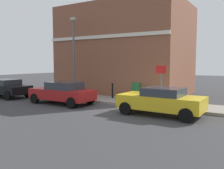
% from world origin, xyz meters
% --- Properties ---
extents(ground, '(80.00, 80.00, 0.00)m').
position_xyz_m(ground, '(0.00, 0.00, 0.00)').
color(ground, '#38383A').
extents(sidewalk, '(2.41, 30.00, 0.15)m').
position_xyz_m(sidewalk, '(1.99, 6.00, 0.07)').
color(sidewalk, gray).
rests_on(sidewalk, ground).
extents(corner_building, '(6.97, 10.13, 7.17)m').
position_xyz_m(corner_building, '(6.63, 3.06, 3.59)').
color(corner_building, brown).
rests_on(corner_building, ground).
extents(car_yellow, '(1.98, 4.12, 1.37)m').
position_xyz_m(car_yellow, '(-0.45, -2.82, 0.73)').
color(car_yellow, gold).
rests_on(car_yellow, ground).
extents(car_red, '(1.91, 4.25, 1.39)m').
position_xyz_m(car_red, '(-0.58, 3.59, 0.73)').
color(car_red, maroon).
rests_on(car_red, ground).
extents(car_black, '(1.99, 4.28, 1.34)m').
position_xyz_m(car_black, '(-0.63, 9.40, 0.71)').
color(car_black, black).
rests_on(car_black, ground).
extents(utility_cabinet, '(0.46, 0.61, 1.15)m').
position_xyz_m(utility_cabinet, '(2.25, -0.12, 0.68)').
color(utility_cabinet, '#1E4C28').
rests_on(utility_cabinet, sidewalk).
extents(bollard_near_cabinet, '(0.14, 0.14, 1.04)m').
position_xyz_m(bollard_near_cabinet, '(2.35, 1.73, 0.70)').
color(bollard_near_cabinet, black).
rests_on(bollard_near_cabinet, sidewalk).
extents(bollard_far_kerb, '(0.14, 0.14, 1.04)m').
position_xyz_m(bollard_far_kerb, '(1.04, 3.33, 0.70)').
color(bollard_far_kerb, black).
rests_on(bollard_far_kerb, sidewalk).
extents(street_sign, '(0.08, 0.60, 2.30)m').
position_xyz_m(street_sign, '(1.22, -2.16, 1.66)').
color(street_sign, '#59595B').
rests_on(street_sign, sidewalk).
extents(lamppost, '(0.20, 0.44, 5.72)m').
position_xyz_m(lamppost, '(2.13, 4.96, 3.30)').
color(lamppost, '#59595B').
rests_on(lamppost, sidewalk).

